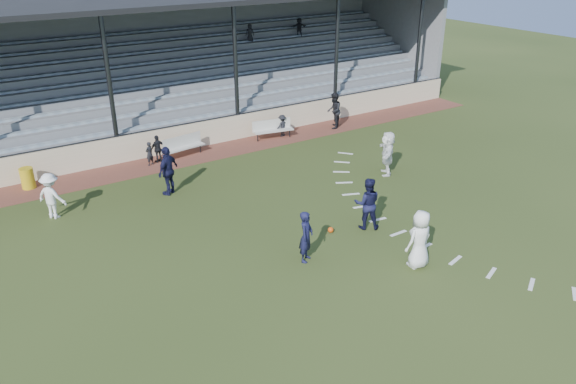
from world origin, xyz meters
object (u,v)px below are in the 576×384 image
at_px(bench_left, 183,144).
at_px(player_navy_lead, 306,236).
at_px(official, 334,111).
at_px(bench_right, 272,128).
at_px(trash_bin, 27,178).
at_px(football, 331,230).
at_px(player_white_lead, 420,239).

xyz_separation_m(bench_left, player_navy_lead, (-0.43, -10.43, 0.25)).
bearing_deg(bench_left, official, -12.45).
relative_size(bench_right, official, 1.10).
bearing_deg(bench_right, trash_bin, -170.95).
distance_m(trash_bin, player_navy_lead, 12.19).
bearing_deg(football, official, 52.28).
bearing_deg(bench_left, player_white_lead, -89.19).
bearing_deg(player_navy_lead, player_white_lead, -77.10).
height_order(bench_left, player_white_lead, player_white_lead).
distance_m(trash_bin, player_white_lead, 15.43).
relative_size(bench_right, player_navy_lead, 1.22).
distance_m(bench_left, player_white_lead, 12.76).
relative_size(football, player_navy_lead, 0.12).
bearing_deg(bench_right, player_navy_lead, -106.30).
height_order(bench_right, player_navy_lead, player_navy_lead).
relative_size(player_navy_lead, official, 0.90).
height_order(football, player_navy_lead, player_navy_lead).
relative_size(football, player_white_lead, 0.11).
relative_size(player_white_lead, official, 1.00).
distance_m(bench_right, football, 9.90).
bearing_deg(official, football, 5.24).
distance_m(bench_right, official, 3.58).
distance_m(bench_left, player_navy_lead, 10.44).
distance_m(bench_right, trash_bin, 11.30).
relative_size(bench_left, bench_right, 1.00).
bearing_deg(trash_bin, bench_left, -0.63).
distance_m(bench_left, football, 9.53).
relative_size(bench_right, trash_bin, 2.42).
bearing_deg(bench_left, bench_right, -11.02).
distance_m(player_white_lead, player_navy_lead, 3.41).
height_order(bench_right, player_white_lead, player_white_lead).
height_order(trash_bin, player_white_lead, player_white_lead).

